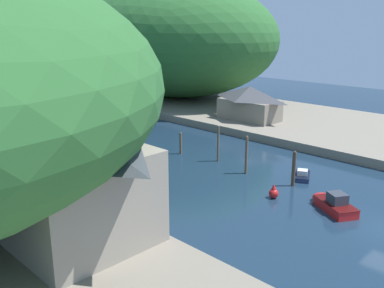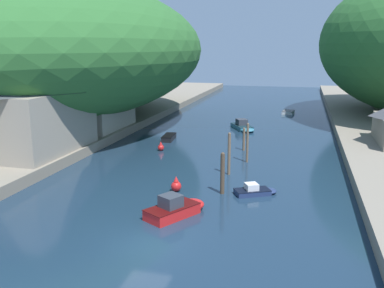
% 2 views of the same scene
% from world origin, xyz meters
% --- Properties ---
extents(water_surface, '(130.00, 130.00, 0.00)m').
position_xyz_m(water_surface, '(0.00, 30.00, 0.00)').
color(water_surface, '#192D42').
rests_on(water_surface, ground).
extents(right_bank, '(22.00, 120.00, 0.97)m').
position_xyz_m(right_bank, '(23.15, 30.00, 0.49)').
color(right_bank, gray).
rests_on(right_bank, ground).
extents(hillside_right, '(28.59, 40.03, 19.91)m').
position_xyz_m(hillside_right, '(24.25, 47.38, 10.93)').
color(hillside_right, '#2D662D').
rests_on(hillside_right, right_bank).
extents(waterfront_building, '(8.05, 12.00, 7.73)m').
position_xyz_m(waterfront_building, '(-16.21, 13.85, 4.96)').
color(waterfront_building, gray).
rests_on(waterfront_building, left_bank).
extents(right_bank_cottage, '(4.56, 8.62, 4.52)m').
position_xyz_m(right_bank_cottage, '(17.73, 25.37, 3.32)').
color(right_bank_cottage, gray).
rests_on(right_bank_cottage, right_bank).
extents(boat_open_rowboat, '(2.01, 3.60, 0.51)m').
position_xyz_m(boat_open_rowboat, '(6.04, 49.32, 0.25)').
color(boat_open_rowboat, white).
rests_on(boat_open_rowboat, water_surface).
extents(boat_red_skiff, '(1.49, 4.01, 0.59)m').
position_xyz_m(boat_red_skiff, '(-6.70, 26.11, 0.29)').
color(boat_red_skiff, black).
rests_on(boat_red_skiff, water_surface).
extents(boat_white_cruiser, '(3.68, 4.62, 1.48)m').
position_xyz_m(boat_white_cruiser, '(0.62, 4.39, 0.46)').
color(boat_white_cruiser, red).
rests_on(boat_white_cruiser, water_surface).
extents(boat_far_right_bank, '(3.89, 5.19, 1.30)m').
position_xyz_m(boat_far_right_bank, '(0.83, 33.84, 0.39)').
color(boat_far_right_bank, teal).
rests_on(boat_far_right_bank, water_surface).
extents(boat_near_quay, '(3.37, 2.57, 0.85)m').
position_xyz_m(boat_near_quay, '(5.13, 9.62, 0.26)').
color(boat_near_quay, navy).
rests_on(boat_near_quay, water_surface).
extents(mooring_post_second, '(0.32, 0.32, 3.15)m').
position_xyz_m(mooring_post_second, '(2.69, 9.11, 1.58)').
color(mooring_post_second, '#4C3D2D').
rests_on(mooring_post_second, water_surface).
extents(mooring_post_middle, '(0.25, 0.25, 3.64)m').
position_xyz_m(mooring_post_middle, '(2.35, 13.95, 1.83)').
color(mooring_post_middle, brown).
rests_on(mooring_post_middle, water_surface).
extents(mooring_post_fourth, '(0.22, 0.22, 3.72)m').
position_xyz_m(mooring_post_fourth, '(3.32, 18.29, 1.87)').
color(mooring_post_fourth, brown).
rests_on(mooring_post_fourth, water_surface).
extents(mooring_post_farthest, '(0.26, 0.26, 2.41)m').
position_xyz_m(mooring_post_farthest, '(2.40, 22.80, 1.21)').
color(mooring_post_farthest, brown).
rests_on(mooring_post_farthest, water_surface).
extents(channel_buoy_near, '(0.78, 0.78, 1.17)m').
position_xyz_m(channel_buoy_near, '(-0.75, 8.76, 0.45)').
color(channel_buoy_near, red).
rests_on(channel_buoy_near, water_surface).
extents(channel_buoy_far, '(0.64, 0.64, 0.97)m').
position_xyz_m(channel_buoy_far, '(-5.90, 20.49, 0.38)').
color(channel_buoy_far, red).
rests_on(channel_buoy_far, water_surface).
extents(person_on_quay, '(0.25, 0.40, 1.69)m').
position_xyz_m(person_on_quay, '(-13.57, 18.42, 1.95)').
color(person_on_quay, '#282D3D').
rests_on(person_on_quay, left_bank).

